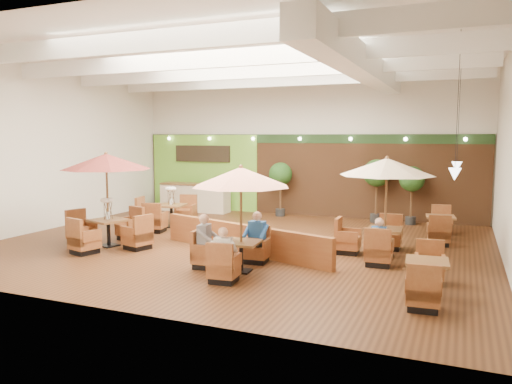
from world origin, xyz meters
The scene contains 17 objects.
room centered at (0.25, 1.22, 3.63)m, with size 14.04×14.00×5.52m.
service_counter centered at (-4.40, 5.10, 0.58)m, with size 3.00×0.75×1.18m.
booth_divider centered at (0.54, -1.05, 0.40)m, with size 5.76×0.18×0.80m, color brown.
table_0 centered at (-3.37, -1.72, 1.83)m, with size 2.79×2.79×2.72m.
table_1 centered at (1.22, -2.74, 1.81)m, with size 2.40×2.48×2.51m.
table_2 centered at (4.09, 0.02, 1.91)m, with size 2.52×2.59×2.65m.
table_3 centered at (-3.61, 1.58, 0.46)m, with size 1.92×2.77×1.57m.
table_4 centered at (5.39, -2.90, 0.35)m, with size 0.87×2.45×0.91m.
table_5 centered at (5.40, 2.97, 0.35)m, with size 0.92×2.52×0.92m.
topiary_0 centered at (-0.66, 5.30, 1.58)m, with size 0.91×0.91×2.12m.
topiary_1 centered at (3.08, 5.30, 1.73)m, with size 1.00×1.00×2.32m.
topiary_2 centered at (4.30, 5.30, 1.56)m, with size 0.90×0.90×2.09m.
diner_0 centered at (1.28, -3.66, 0.75)m, with size 0.41×0.36×0.76m.
diner_1 centered at (1.28, -1.82, 0.77)m, with size 0.41×0.33×0.83m.
diner_2 centered at (0.36, -2.74, 0.78)m, with size 0.38×0.44×0.85m.
diner_3 centered at (4.15, -0.95, 0.73)m, with size 0.36×0.29×0.74m.
diner_4 centered at (4.15, -0.95, 0.73)m, with size 0.38×0.33×0.73m.
Camera 1 is at (5.97, -13.12, 3.16)m, focal length 35.00 mm.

